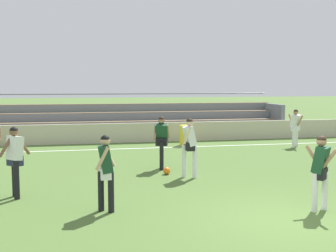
{
  "coord_description": "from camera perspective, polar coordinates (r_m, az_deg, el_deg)",
  "views": [
    {
      "loc": [
        -3.89,
        -7.52,
        2.69
      ],
      "look_at": [
        -0.93,
        6.76,
        1.25
      ],
      "focal_mm": 45.21,
      "sensor_mm": 36.0,
      "label": 1
    }
  ],
  "objects": [
    {
      "name": "bleacher_stand",
      "position": [
        21.61,
        -6.53,
        0.89
      ],
      "size": [
        16.98,
        2.6,
        2.21
      ],
      "color": "#897051",
      "rests_on": "ground"
    },
    {
      "name": "player_white_wide_left",
      "position": [
        10.64,
        -19.95,
        -3.76
      ],
      "size": [
        0.7,
        0.48,
        1.7
      ],
      "color": "black",
      "rests_on": "ground"
    },
    {
      "name": "trash_bin",
      "position": [
        18.73,
        2.42,
        -1.26
      ],
      "size": [
        0.55,
        0.55,
        0.9
      ],
      "primitive_type": "cylinder",
      "color": "yellow",
      "rests_on": "ground"
    },
    {
      "name": "ground_plane",
      "position": [
        8.88,
        15.23,
        -12.21
      ],
      "size": [
        160.0,
        160.0,
        0.0
      ],
      "primitive_type": "plane",
      "color": "#4C6B30"
    },
    {
      "name": "sideline_wall",
      "position": [
        19.98,
        -0.43,
        -0.81
      ],
      "size": [
        48.0,
        0.16,
        0.9
      ],
      "primitive_type": "cube",
      "color": "beige",
      "rests_on": "ground"
    },
    {
      "name": "player_white_challenging",
      "position": [
        12.18,
        2.92,
        -2.2
      ],
      "size": [
        0.49,
        0.44,
        1.72
      ],
      "color": "white",
      "rests_on": "ground"
    },
    {
      "name": "field_line_sideline",
      "position": [
        18.18,
        0.76,
        -2.88
      ],
      "size": [
        44.0,
        0.12,
        0.01
      ],
      "primitive_type": "cube",
      "color": "white",
      "rests_on": "ground"
    },
    {
      "name": "player_white_trailing_run",
      "position": [
        19.01,
        16.81,
        0.17
      ],
      "size": [
        0.48,
        0.65,
        1.63
      ],
      "color": "white",
      "rests_on": "ground"
    },
    {
      "name": "soccer_ball",
      "position": [
        12.75,
        -0.17,
        -6.05
      ],
      "size": [
        0.22,
        0.22,
        0.22
      ],
      "primitive_type": "sphere",
      "color": "orange",
      "rests_on": "ground"
    },
    {
      "name": "player_dark_dropping_back",
      "position": [
        13.39,
        -0.87,
        -1.61
      ],
      "size": [
        0.58,
        0.49,
        1.68
      ],
      "color": "black",
      "rests_on": "ground"
    },
    {
      "name": "player_dark_pressing_high",
      "position": [
        9.56,
        19.88,
        -5.18
      ],
      "size": [
        0.49,
        0.68,
        1.62
      ],
      "color": "white",
      "rests_on": "ground"
    },
    {
      "name": "player_dark_wide_right",
      "position": [
        9.03,
        -8.41,
        -5.41
      ],
      "size": [
        0.45,
        0.44,
        1.64
      ],
      "color": "black",
      "rests_on": "ground"
    }
  ]
}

